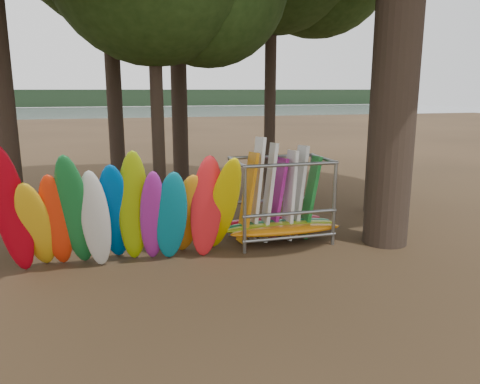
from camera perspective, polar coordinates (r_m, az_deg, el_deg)
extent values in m
plane|color=#47331E|center=(11.27, -0.20, -8.70)|extent=(120.00, 120.00, 0.00)
plane|color=gray|center=(70.31, -13.39, 8.78)|extent=(160.00, 160.00, 0.00)
cube|color=black|center=(120.19, -14.47, 11.05)|extent=(160.00, 4.00, 4.00)
cylinder|color=black|center=(16.35, -15.47, 17.99)|extent=(0.50, 0.50, 11.53)
cylinder|color=black|center=(18.41, -7.66, 19.45)|extent=(0.61, 0.61, 12.70)
cylinder|color=black|center=(17.85, 3.77, 17.39)|extent=(0.42, 0.42, 11.23)
cylinder|color=black|center=(13.46, -10.20, 13.63)|extent=(0.36, 0.36, 8.78)
ellipsoid|color=#B60415|center=(10.97, -26.04, -2.27)|extent=(0.83, 1.53, 3.14)
ellipsoid|color=yellow|center=(11.16, -23.59, -3.89)|extent=(0.80, 1.82, 2.42)
ellipsoid|color=#FF330F|center=(11.09, -21.47, -3.45)|extent=(0.66, 1.59, 2.52)
ellipsoid|color=#176E30|center=(10.87, -19.44, -2.45)|extent=(0.88, 1.90, 2.95)
ellipsoid|color=silver|center=(10.84, -17.18, -3.37)|extent=(0.77, 1.26, 2.53)
ellipsoid|color=#0055B2|center=(11.14, -15.01, -2.59)|extent=(0.82, 1.65, 2.64)
ellipsoid|color=#8DAD0B|center=(10.96, -12.85, -1.94)|extent=(0.72, 1.32, 2.89)
ellipsoid|color=#9A2293|center=(10.96, -10.59, -3.05)|extent=(0.60, 1.40, 2.48)
ellipsoid|color=#076F86|center=(10.95, -8.38, -3.07)|extent=(0.79, 1.27, 2.42)
ellipsoid|color=orange|center=(11.33, -6.48, -2.81)|extent=(0.89, 1.61, 2.35)
ellipsoid|color=red|center=(11.06, -4.11, -1.99)|extent=(0.82, 1.05, 2.70)
ellipsoid|color=yellow|center=(11.23, -2.10, -1.77)|extent=(0.82, 2.11, 2.79)
ellipsoid|color=#CF6F0B|center=(12.43, 5.65, -4.66)|extent=(3.08, 0.55, 0.24)
ellipsoid|color=#8DA516|center=(12.75, 5.09, -4.22)|extent=(3.23, 0.55, 0.24)
ellipsoid|color=#166631|center=(12.98, 4.68, -3.91)|extent=(3.09, 0.55, 0.24)
ellipsoid|color=#B70D25|center=(13.33, 4.12, -3.46)|extent=(2.88, 0.55, 0.24)
cube|color=orange|center=(12.47, 0.94, -0.73)|extent=(0.54, 0.79, 2.46)
cube|color=white|center=(12.72, 1.95, 0.36)|extent=(0.46, 0.81, 2.83)
cube|color=silver|center=(12.64, 3.52, -0.08)|extent=(0.48, 0.76, 2.69)
cube|color=#941878|center=(12.95, 4.50, -0.76)|extent=(0.53, 0.77, 2.25)
cube|color=white|center=(12.84, 6.07, -0.43)|extent=(0.32, 0.77, 2.47)
cube|color=silver|center=(13.07, 7.06, 0.04)|extent=(0.47, 0.79, 2.58)
cube|color=#1A762B|center=(13.08, 8.51, -0.61)|extent=(0.57, 0.73, 2.30)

